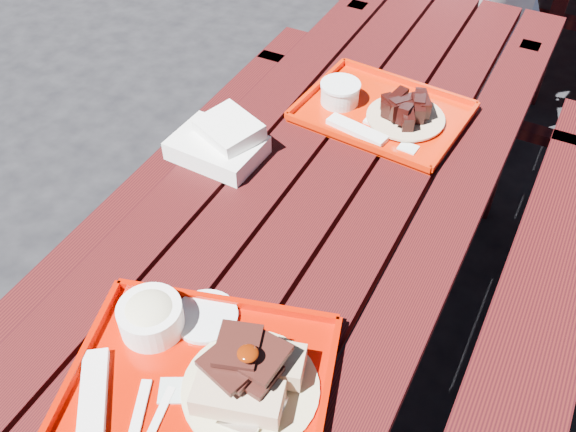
% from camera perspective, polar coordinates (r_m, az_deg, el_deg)
% --- Properties ---
extents(ground, '(60.00, 60.00, 0.00)m').
position_cam_1_polar(ground, '(2.13, 1.91, -13.26)').
color(ground, black).
rests_on(ground, ground).
extents(picnic_table_near, '(1.41, 2.40, 0.75)m').
position_cam_1_polar(picnic_table_near, '(1.68, 2.36, -3.09)').
color(picnic_table_near, '#3A0C0B').
rests_on(picnic_table_near, ground).
extents(near_tray, '(0.55, 0.48, 0.15)m').
position_cam_1_polar(near_tray, '(1.22, -7.57, -12.81)').
color(near_tray, '#B00F00').
rests_on(near_tray, picnic_table_near).
extents(far_tray, '(0.46, 0.37, 0.07)m').
position_cam_1_polar(far_tray, '(1.80, 8.14, 9.32)').
color(far_tray, red).
rests_on(far_tray, picnic_table_near).
extents(white_cloth, '(0.23, 0.20, 0.09)m').
position_cam_1_polar(white_cloth, '(1.65, -6.00, 6.52)').
color(white_cloth, white).
rests_on(white_cloth, picnic_table_near).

